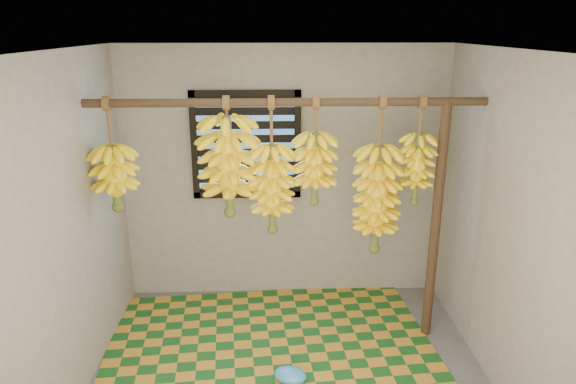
{
  "coord_description": "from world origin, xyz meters",
  "views": [
    {
      "loc": [
        -0.13,
        -3.11,
        2.54
      ],
      "look_at": [
        0.0,
        0.55,
        1.35
      ],
      "focal_mm": 32.0,
      "sensor_mm": 36.0,
      "label": 1
    }
  ],
  "objects_px": {
    "banana_bunch_c": "(272,189)",
    "banana_bunch_d": "(315,169)",
    "support_post": "(435,226)",
    "woven_mat": "(272,356)",
    "banana_bunch_e": "(377,200)",
    "banana_bunch_f": "(417,169)",
    "plastic_bag": "(290,375)",
    "banana_bunch_a": "(115,178)",
    "banana_bunch_b": "(229,167)"
  },
  "relations": [
    {
      "from": "banana_bunch_c",
      "to": "banana_bunch_d",
      "type": "bearing_deg",
      "value": 0.0
    },
    {
      "from": "support_post",
      "to": "woven_mat",
      "type": "bearing_deg",
      "value": -167.63
    },
    {
      "from": "support_post",
      "to": "banana_bunch_d",
      "type": "relative_size",
      "value": 2.37
    },
    {
      "from": "support_post",
      "to": "banana_bunch_d",
      "type": "bearing_deg",
      "value": 180.0
    },
    {
      "from": "banana_bunch_e",
      "to": "banana_bunch_f",
      "type": "xyz_separation_m",
      "value": [
        0.3,
        -0.0,
        0.25
      ]
    },
    {
      "from": "plastic_bag",
      "to": "banana_bunch_f",
      "type": "relative_size",
      "value": 0.29
    },
    {
      "from": "plastic_bag",
      "to": "banana_bunch_d",
      "type": "relative_size",
      "value": 0.3
    },
    {
      "from": "banana_bunch_a",
      "to": "banana_bunch_f",
      "type": "distance_m",
      "value": 2.33
    },
    {
      "from": "banana_bunch_f",
      "to": "banana_bunch_e",
      "type": "bearing_deg",
      "value": 180.0
    },
    {
      "from": "plastic_bag",
      "to": "banana_bunch_d",
      "type": "height_order",
      "value": "banana_bunch_d"
    },
    {
      "from": "woven_mat",
      "to": "banana_bunch_c",
      "type": "relative_size",
      "value": 2.49
    },
    {
      "from": "banana_bunch_d",
      "to": "banana_bunch_e",
      "type": "relative_size",
      "value": 0.67
    },
    {
      "from": "banana_bunch_a",
      "to": "banana_bunch_d",
      "type": "distance_m",
      "value": 1.54
    },
    {
      "from": "banana_bunch_e",
      "to": "banana_bunch_b",
      "type": "bearing_deg",
      "value": 180.0
    },
    {
      "from": "banana_bunch_a",
      "to": "banana_bunch_d",
      "type": "relative_size",
      "value": 1.03
    },
    {
      "from": "banana_bunch_a",
      "to": "banana_bunch_b",
      "type": "height_order",
      "value": "same"
    },
    {
      "from": "banana_bunch_b",
      "to": "banana_bunch_c",
      "type": "relative_size",
      "value": 0.86
    },
    {
      "from": "plastic_bag",
      "to": "banana_bunch_f",
      "type": "height_order",
      "value": "banana_bunch_f"
    },
    {
      "from": "woven_mat",
      "to": "banana_bunch_a",
      "type": "xyz_separation_m",
      "value": [
        -1.19,
        0.29,
        1.43
      ]
    },
    {
      "from": "banana_bunch_a",
      "to": "banana_bunch_c",
      "type": "xyz_separation_m",
      "value": [
        1.2,
        0.0,
        -0.1
      ]
    },
    {
      "from": "banana_bunch_e",
      "to": "banana_bunch_f",
      "type": "height_order",
      "value": "same"
    },
    {
      "from": "banana_bunch_a",
      "to": "support_post",
      "type": "bearing_deg",
      "value": 0.0
    },
    {
      "from": "plastic_bag",
      "to": "woven_mat",
      "type": "bearing_deg",
      "value": 113.93
    },
    {
      "from": "banana_bunch_d",
      "to": "banana_bunch_e",
      "type": "xyz_separation_m",
      "value": [
        0.5,
        -0.0,
        -0.26
      ]
    },
    {
      "from": "support_post",
      "to": "banana_bunch_b",
      "type": "bearing_deg",
      "value": 180.0
    },
    {
      "from": "woven_mat",
      "to": "banana_bunch_f",
      "type": "distance_m",
      "value": 1.89
    },
    {
      "from": "woven_mat",
      "to": "banana_bunch_d",
      "type": "relative_size",
      "value": 3.17
    },
    {
      "from": "banana_bunch_b",
      "to": "banana_bunch_e",
      "type": "relative_size",
      "value": 0.74
    },
    {
      "from": "banana_bunch_d",
      "to": "banana_bunch_f",
      "type": "xyz_separation_m",
      "value": [
        0.8,
        -0.0,
        -0.01
      ]
    },
    {
      "from": "support_post",
      "to": "banana_bunch_e",
      "type": "height_order",
      "value": "banana_bunch_e"
    },
    {
      "from": "plastic_bag",
      "to": "banana_bunch_b",
      "type": "bearing_deg",
      "value": 126.73
    },
    {
      "from": "banana_bunch_a",
      "to": "banana_bunch_d",
      "type": "height_order",
      "value": "same"
    },
    {
      "from": "plastic_bag",
      "to": "banana_bunch_b",
      "type": "height_order",
      "value": "banana_bunch_b"
    },
    {
      "from": "banana_bunch_b",
      "to": "banana_bunch_e",
      "type": "distance_m",
      "value": 1.2
    },
    {
      "from": "woven_mat",
      "to": "banana_bunch_d",
      "type": "distance_m",
      "value": 1.55
    },
    {
      "from": "woven_mat",
      "to": "banana_bunch_f",
      "type": "xyz_separation_m",
      "value": [
        1.15,
        0.29,
        1.47
      ]
    },
    {
      "from": "banana_bunch_a",
      "to": "banana_bunch_d",
      "type": "bearing_deg",
      "value": 0.0
    },
    {
      "from": "banana_bunch_b",
      "to": "banana_bunch_f",
      "type": "distance_m",
      "value": 1.46
    },
    {
      "from": "banana_bunch_d",
      "to": "banana_bunch_e",
      "type": "bearing_deg",
      "value": -0.0
    },
    {
      "from": "banana_bunch_d",
      "to": "banana_bunch_c",
      "type": "bearing_deg",
      "value": -180.0
    },
    {
      "from": "banana_bunch_c",
      "to": "banana_bunch_a",
      "type": "bearing_deg",
      "value": 180.0
    },
    {
      "from": "plastic_bag",
      "to": "banana_bunch_e",
      "type": "relative_size",
      "value": 0.2
    },
    {
      "from": "banana_bunch_e",
      "to": "banana_bunch_c",
      "type": "bearing_deg",
      "value": 180.0
    },
    {
      "from": "banana_bunch_b",
      "to": "banana_bunch_e",
      "type": "bearing_deg",
      "value": 0.0
    },
    {
      "from": "banana_bunch_e",
      "to": "support_post",
      "type": "bearing_deg",
      "value": 0.0
    },
    {
      "from": "banana_bunch_a",
      "to": "banana_bunch_c",
      "type": "height_order",
      "value": "same"
    },
    {
      "from": "plastic_bag",
      "to": "banana_bunch_d",
      "type": "distance_m",
      "value": 1.56
    },
    {
      "from": "banana_bunch_d",
      "to": "plastic_bag",
      "type": "bearing_deg",
      "value": -109.17
    },
    {
      "from": "woven_mat",
      "to": "banana_bunch_b",
      "type": "xyz_separation_m",
      "value": [
        -0.31,
        0.29,
        1.51
      ]
    },
    {
      "from": "plastic_bag",
      "to": "banana_bunch_e",
      "type": "bearing_deg",
      "value": 40.49
    }
  ]
}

